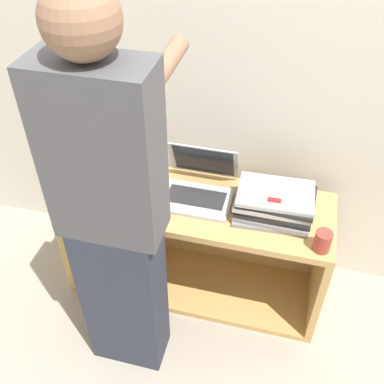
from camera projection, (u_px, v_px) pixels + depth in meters
ground_plane at (185, 316)px, 2.44m from camera, size 12.00×12.00×0.00m
wall_back at (214, 63)px, 2.07m from camera, size 8.00×0.05×2.40m
cart at (198, 237)px, 2.45m from camera, size 1.34×0.47×0.63m
laptop_open at (198, 187)px, 2.20m from camera, size 0.35×0.33×0.24m
laptop_stack_left at (122, 185)px, 2.24m from camera, size 0.36×0.26×0.06m
laptop_stack_right at (274, 203)px, 2.08m from camera, size 0.37×0.26×0.14m
person at (113, 218)px, 1.72m from camera, size 0.40×0.54×1.78m
mug at (323, 241)px, 1.93m from camera, size 0.07×0.07×0.10m
inventory_tag at (275, 200)px, 1.99m from camera, size 0.06×0.02×0.01m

